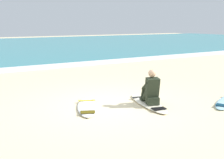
{
  "coord_description": "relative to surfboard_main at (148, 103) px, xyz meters",
  "views": [
    {
      "loc": [
        -3.88,
        -6.48,
        2.25
      ],
      "look_at": [
        0.45,
        0.71,
        0.55
      ],
      "focal_mm": 45.29,
      "sensor_mm": 36.0,
      "label": 1
    }
  ],
  "objects": [
    {
      "name": "surfboard_main",
      "position": [
        0.0,
        0.0,
        0.0
      ],
      "size": [
        0.95,
        2.1,
        0.08
      ],
      "color": "#EFE5C6",
      "rests_on": "ground"
    },
    {
      "name": "surfer_seated",
      "position": [
        -0.02,
        -0.14,
        0.4
      ],
      "size": [
        0.52,
        0.77,
        0.95
      ],
      "color": "black",
      "rests_on": "surfboard_main"
    },
    {
      "name": "breaking_foam",
      "position": [
        -0.91,
        7.83,
        0.02
      ],
      "size": [
        80.0,
        0.9,
        0.11
      ],
      "primitive_type": "cube",
      "color": "white",
      "rests_on": "ground"
    },
    {
      "name": "ground_plane",
      "position": [
        -0.91,
        0.49,
        -0.04
      ],
      "size": [
        80.0,
        80.0,
        0.0
      ],
      "primitive_type": "plane",
      "color": "beige"
    },
    {
      "name": "surfboard_spare_near",
      "position": [
        -1.61,
        0.57,
        0.0
      ],
      "size": [
        1.21,
        1.84,
        0.08
      ],
      "color": "white",
      "rests_on": "ground"
    }
  ]
}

